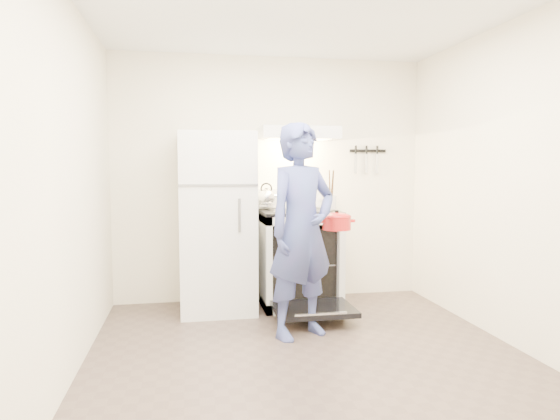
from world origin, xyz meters
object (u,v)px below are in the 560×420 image
(refrigerator, at_px, (217,222))
(tea_kettle, at_px, (266,196))
(stove_body, at_px, (299,259))
(person, at_px, (302,231))
(dutch_oven, at_px, (337,223))

(refrigerator, relative_size, tea_kettle, 6.34)
(stove_body, relative_size, person, 0.53)
(person, bearing_deg, tea_kettle, 71.22)
(stove_body, bearing_deg, refrigerator, -178.23)
(stove_body, height_order, tea_kettle, tea_kettle)
(refrigerator, xyz_separation_m, stove_body, (0.81, 0.02, -0.39))
(refrigerator, xyz_separation_m, person, (0.63, -0.87, 0.02))
(refrigerator, relative_size, person, 0.98)
(refrigerator, height_order, stove_body, refrigerator)
(tea_kettle, xyz_separation_m, dutch_oven, (0.48, -0.83, -0.19))
(person, distance_m, dutch_oven, 0.43)
(stove_body, xyz_separation_m, tea_kettle, (-0.30, 0.17, 0.62))
(person, xyz_separation_m, dutch_oven, (0.36, 0.23, 0.03))
(refrigerator, bearing_deg, dutch_oven, -32.62)
(refrigerator, distance_m, person, 1.07)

